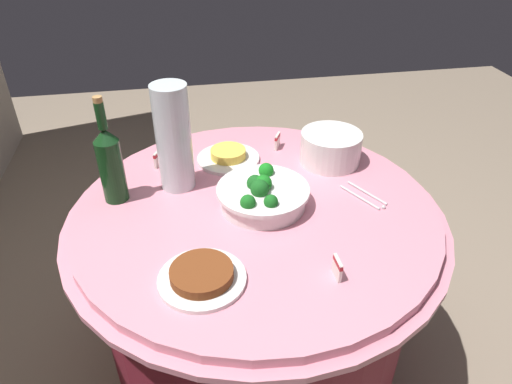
# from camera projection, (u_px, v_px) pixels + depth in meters

# --- Properties ---
(ground_plane) EXTENTS (6.00, 6.00, 0.00)m
(ground_plane) POSITION_uv_depth(u_px,v_px,m) (256.00, 358.00, 1.82)
(ground_plane) COLOR gray
(buffet_table) EXTENTS (1.16, 1.16, 0.74)m
(buffet_table) POSITION_uv_depth(u_px,v_px,m) (256.00, 291.00, 1.61)
(buffet_table) COLOR maroon
(buffet_table) RESTS_ON ground_plane
(broccoli_bowl) EXTENTS (0.28, 0.28, 0.10)m
(broccoli_bowl) POSITION_uv_depth(u_px,v_px,m) (262.00, 195.00, 1.39)
(broccoli_bowl) COLOR white
(broccoli_bowl) RESTS_ON buffet_table
(plate_stack) EXTENTS (0.21, 0.21, 0.11)m
(plate_stack) POSITION_uv_depth(u_px,v_px,m) (331.00, 148.00, 1.60)
(plate_stack) COLOR white
(plate_stack) RESTS_ON buffet_table
(wine_bottle) EXTENTS (0.07, 0.07, 0.34)m
(wine_bottle) POSITION_uv_depth(u_px,v_px,m) (110.00, 163.00, 1.37)
(wine_bottle) COLOR #113716
(wine_bottle) RESTS_ON buffet_table
(decorative_fruit_vase) EXTENTS (0.11, 0.11, 0.34)m
(decorative_fruit_vase) POSITION_uv_depth(u_px,v_px,m) (174.00, 143.00, 1.42)
(decorative_fruit_vase) COLOR silver
(decorative_fruit_vase) RESTS_ON buffet_table
(serving_tongs) EXTENTS (0.16, 0.11, 0.01)m
(serving_tongs) POSITION_uv_depth(u_px,v_px,m) (365.00, 196.00, 1.44)
(serving_tongs) COLOR silver
(serving_tongs) RESTS_ON buffet_table
(food_plate_stir_fry) EXTENTS (0.22, 0.22, 0.04)m
(food_plate_stir_fry) POSITION_uv_depth(u_px,v_px,m) (202.00, 276.00, 1.13)
(food_plate_stir_fry) COLOR white
(food_plate_stir_fry) RESTS_ON buffet_table
(food_plate_fried_egg) EXTENTS (0.22, 0.22, 0.04)m
(food_plate_fried_egg) POSITION_uv_depth(u_px,v_px,m) (228.00, 156.00, 1.63)
(food_plate_fried_egg) COLOR white
(food_plate_fried_egg) RESTS_ON buffet_table
(label_placard_front) EXTENTS (0.05, 0.03, 0.05)m
(label_placard_front) POSITION_uv_depth(u_px,v_px,m) (158.00, 158.00, 1.59)
(label_placard_front) COLOR white
(label_placard_front) RESTS_ON buffet_table
(label_placard_mid) EXTENTS (0.05, 0.01, 0.05)m
(label_placard_mid) POSITION_uv_depth(u_px,v_px,m) (337.00, 267.00, 1.14)
(label_placard_mid) COLOR white
(label_placard_mid) RESTS_ON buffet_table
(label_placard_rear) EXTENTS (0.05, 0.03, 0.05)m
(label_placard_rear) POSITION_uv_depth(u_px,v_px,m) (277.00, 140.00, 1.70)
(label_placard_rear) COLOR white
(label_placard_rear) RESTS_ON buffet_table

